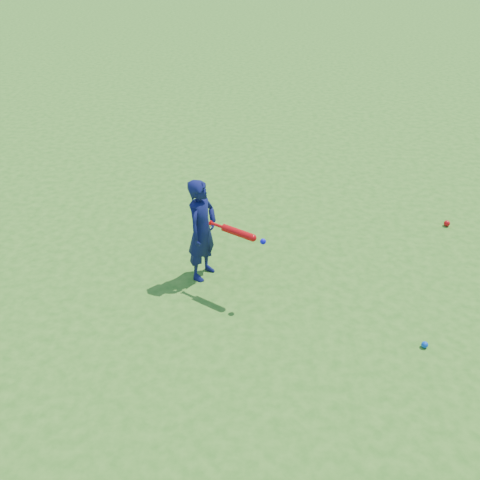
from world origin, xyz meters
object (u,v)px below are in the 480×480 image
(ground_ball_red, at_px, (447,223))
(ground_ball_blue, at_px, (425,345))
(child, at_px, (202,230))
(bat_swing, at_px, (240,233))

(ground_ball_red, bearing_deg, ground_ball_blue, -108.33)
(ground_ball_red, bearing_deg, child, -156.40)
(ground_ball_blue, bearing_deg, bat_swing, 158.74)
(ground_ball_blue, relative_size, bat_swing, 0.11)
(child, distance_m, ground_ball_red, 3.36)
(ground_ball_red, relative_size, bat_swing, 0.13)
(child, xyz_separation_m, ground_ball_red, (3.04, 1.33, -0.55))
(ground_ball_red, xyz_separation_m, ground_ball_blue, (-0.78, -2.34, -0.01))
(child, height_order, ground_ball_red, child)
(ground_ball_blue, bearing_deg, ground_ball_red, 71.67)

